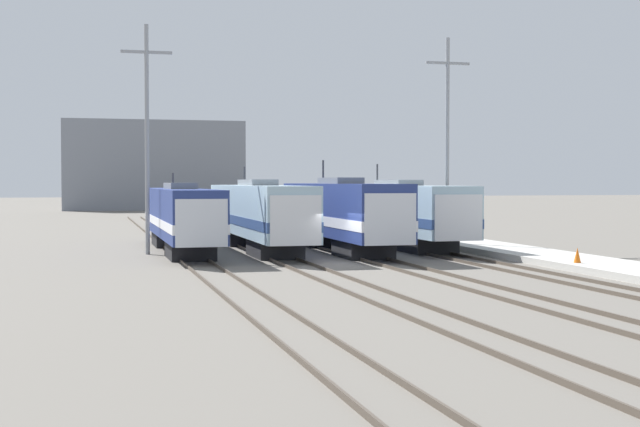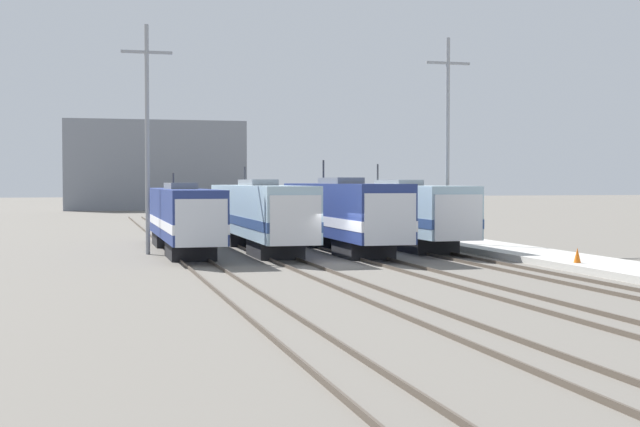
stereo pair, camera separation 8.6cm
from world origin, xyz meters
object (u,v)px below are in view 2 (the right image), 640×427
object	(u,v)px
locomotive_far_left	(181,216)
locomotive_far_right	(401,212)
catenary_tower_right	(448,136)
locomotive_center_left	(259,214)
traffic_cone	(577,255)
catenary_tower_left	(147,132)
locomotive_center_right	(343,214)

from	to	relation	value
locomotive_far_left	locomotive_far_right	size ratio (longest dim) A/B	1.05
locomotive_far_left	catenary_tower_right	xyz separation A→B (m)	(16.05, -1.13, 4.77)
locomotive_center_left	traffic_cone	xyz separation A→B (m)	(12.02, -15.09, -1.48)
locomotive_far_right	catenary_tower_right	bearing A→B (deg)	-35.30
locomotive_center_left	catenary_tower_right	distance (m)	12.45
locomotive_far_left	locomotive_far_right	xyz separation A→B (m)	(13.65, 0.57, 0.08)
catenary_tower_right	locomotive_center_left	bearing A→B (deg)	174.96
locomotive_far_left	catenary_tower_left	bearing A→B (deg)	-150.30
catenary_tower_right	catenary_tower_left	bearing A→B (deg)	180.00
locomotive_center_right	catenary_tower_left	bearing A→B (deg)	174.61
locomotive_far_left	locomotive_center_left	size ratio (longest dim) A/B	0.99
locomotive_center_right	traffic_cone	xyz separation A→B (m)	(7.47, -13.03, -1.53)
locomotive_center_left	locomotive_center_right	xyz separation A→B (m)	(4.55, -2.06, 0.05)
locomotive_center_left	locomotive_center_right	distance (m)	4.99
locomotive_far_left	locomotive_center_right	bearing A→B (deg)	-13.44
locomotive_center_right	catenary_tower_right	world-z (taller)	catenary_tower_right
locomotive_center_left	locomotive_far_right	xyz separation A→B (m)	(9.10, 0.69, -0.01)
locomotive_far_left	locomotive_center_right	size ratio (longest dim) A/B	1.11
locomotive_center_left	locomotive_far_right	world-z (taller)	locomotive_far_right
locomotive_center_left	locomotive_far_right	distance (m)	9.12
locomotive_center_right	traffic_cone	distance (m)	15.10
locomotive_far_left	locomotive_far_right	world-z (taller)	locomotive_far_right
locomotive_far_left	traffic_cone	bearing A→B (deg)	-42.55
locomotive_center_right	locomotive_far_right	distance (m)	5.31
locomotive_center_left	catenary_tower_right	xyz separation A→B (m)	(11.50, -1.01, 4.67)
traffic_cone	locomotive_far_left	bearing A→B (deg)	137.45
locomotive_far_right	catenary_tower_right	distance (m)	5.53
locomotive_center_right	locomotive_center_left	bearing A→B (deg)	155.64
locomotive_far_left	locomotive_center_left	bearing A→B (deg)	-1.45
catenary_tower_left	catenary_tower_right	distance (m)	18.03
locomotive_far_left	catenary_tower_left	size ratio (longest dim) A/B	1.54
locomotive_center_left	locomotive_center_right	bearing A→B (deg)	-24.36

